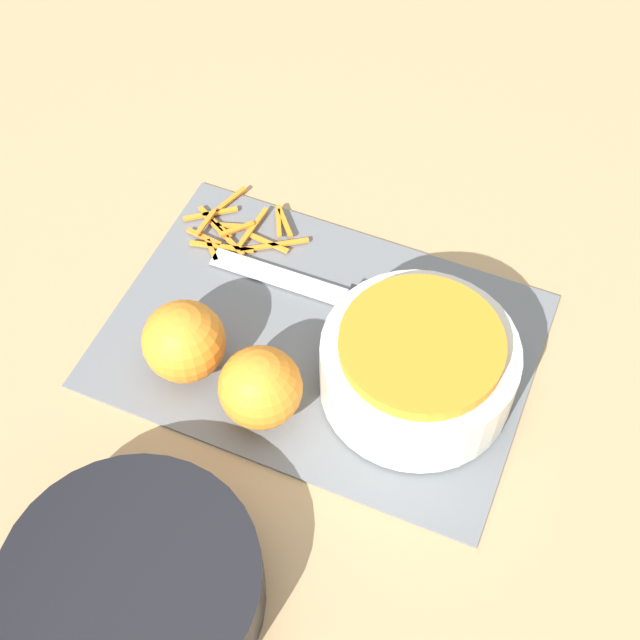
{
  "coord_description": "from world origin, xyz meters",
  "views": [
    {
      "loc": [
        -0.19,
        0.45,
        0.73
      ],
      "look_at": [
        0.0,
        0.0,
        0.04
      ],
      "focal_mm": 50.0,
      "sensor_mm": 36.0,
      "label": 1
    }
  ],
  "objects_px": {
    "bowl_dark": "(134,588)",
    "orange_right": "(260,388)",
    "bowl_speckled": "(418,365)",
    "orange_left": "(184,341)",
    "knife": "(360,300)"
  },
  "relations": [
    {
      "from": "orange_left",
      "to": "orange_right",
      "type": "distance_m",
      "value": 0.09
    },
    {
      "from": "bowl_speckled",
      "to": "orange_left",
      "type": "distance_m",
      "value": 0.22
    },
    {
      "from": "knife",
      "to": "orange_right",
      "type": "height_order",
      "value": "orange_right"
    },
    {
      "from": "bowl_speckled",
      "to": "orange_right",
      "type": "height_order",
      "value": "bowl_speckled"
    },
    {
      "from": "knife",
      "to": "bowl_dark",
      "type": "bearing_deg",
      "value": 79.76
    },
    {
      "from": "bowl_speckled",
      "to": "orange_right",
      "type": "bearing_deg",
      "value": 32.53
    },
    {
      "from": "knife",
      "to": "bowl_speckled",
      "type": "bearing_deg",
      "value": 139.2
    },
    {
      "from": "bowl_dark",
      "to": "orange_right",
      "type": "relative_size",
      "value": 2.72
    },
    {
      "from": "bowl_speckled",
      "to": "bowl_dark",
      "type": "xyz_separation_m",
      "value": [
        0.14,
        0.28,
        -0.02
      ]
    },
    {
      "from": "bowl_speckled",
      "to": "orange_right",
      "type": "distance_m",
      "value": 0.15
    },
    {
      "from": "bowl_dark",
      "to": "knife",
      "type": "xyz_separation_m",
      "value": [
        -0.06,
        -0.35,
        -0.02
      ]
    },
    {
      "from": "knife",
      "to": "orange_left",
      "type": "xyz_separation_m",
      "value": [
        0.12,
        0.13,
        0.03
      ]
    },
    {
      "from": "bowl_speckled",
      "to": "bowl_dark",
      "type": "height_order",
      "value": "bowl_speckled"
    },
    {
      "from": "bowl_speckled",
      "to": "orange_left",
      "type": "height_order",
      "value": "same"
    },
    {
      "from": "bowl_speckled",
      "to": "knife",
      "type": "bearing_deg",
      "value": -39.98
    }
  ]
}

